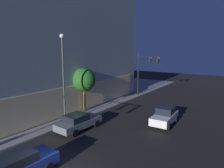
{
  "coord_description": "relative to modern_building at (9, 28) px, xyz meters",
  "views": [
    {
      "loc": [
        -6.89,
        -8.65,
        7.49
      ],
      "look_at": [
        9.85,
        3.05,
        4.06
      ],
      "focal_mm": 32.21,
      "sensor_mm": 36.0,
      "label": 1
    }
  ],
  "objects": [
    {
      "name": "sidewalk_tree",
      "position": [
        1.0,
        -13.95,
        -6.83
      ],
      "size": [
        2.84,
        2.84,
        5.31
      ],
      "color": "brown",
      "rests_on": "sidewalk_corner"
    },
    {
      "name": "car_white",
      "position": [
        2.62,
        -23.49,
        -9.96
      ],
      "size": [
        4.2,
        2.15,
        1.78
      ],
      "color": "silver",
      "rests_on": "ground"
    },
    {
      "name": "car_grey",
      "position": [
        -3.44,
        -17.24,
        -10.05
      ],
      "size": [
        4.7,
        2.22,
        1.56
      ],
      "color": "slate",
      "rests_on": "ground"
    },
    {
      "name": "street_lamp_sidewalk",
      "position": [
        -2.97,
        -14.89,
        -5.18
      ],
      "size": [
        0.44,
        0.44,
        8.93
      ],
      "color": "#434343",
      "rests_on": "sidewalk_corner"
    },
    {
      "name": "modern_building",
      "position": [
        0.0,
        0.0,
        0.0
      ],
      "size": [
        28.84,
        27.45,
        21.84
      ],
      "color": "#4C4C51",
      "rests_on": "ground"
    },
    {
      "name": "traffic_light_far_corner",
      "position": [
        13.01,
        -16.27,
        -5.88
      ],
      "size": [
        0.32,
        3.78,
        6.98
      ],
      "color": "black",
      "rests_on": "sidewalk_corner"
    },
    {
      "name": "car_blue",
      "position": [
        -10.93,
        -19.63,
        -10.01
      ],
      "size": [
        4.61,
        2.16,
        1.6
      ],
      "color": "navy",
      "rests_on": "ground"
    }
  ]
}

